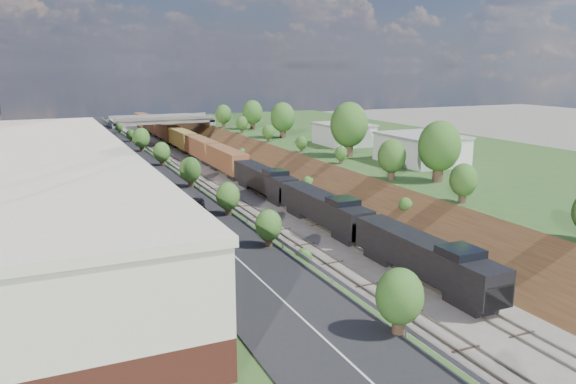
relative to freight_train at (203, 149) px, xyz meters
name	(u,v)px	position (x,y,z in m)	size (l,w,h in m)	color
platform_left	(1,205)	(-35.60, -35.49, -0.12)	(44.00, 180.00, 5.00)	#2E5121
platform_right	(436,166)	(30.40, -35.49, -0.12)	(44.00, 180.00, 5.00)	#2E5121
embankment_left	(180,207)	(-13.60, -35.49, -2.62)	(7.07, 180.00, 7.07)	brown
embankment_right	(320,193)	(8.40, -35.49, -2.62)	(7.07, 180.00, 7.07)	brown
rail_left_track	(237,200)	(-5.20, -35.49, -2.53)	(1.58, 180.00, 0.18)	gray
rail_right_track	(270,197)	(0.00, -35.49, -2.53)	(1.58, 180.00, 0.18)	gray
road	(145,174)	(-18.10, -35.49, 2.43)	(8.00, 180.00, 0.10)	black
guardrail	(176,168)	(-14.00, -35.68, 2.93)	(0.10, 171.00, 0.70)	#99999E
commercial_building	(46,189)	(-30.60, -57.49, 5.89)	(14.30, 62.30, 7.00)	brown
overpass	(162,126)	(-2.60, 26.51, 2.30)	(24.50, 8.30, 7.40)	gray
white_building_near	(421,150)	(20.90, -43.49, 4.38)	(9.00, 12.00, 4.00)	silver
white_building_far	(344,135)	(20.40, -21.49, 4.18)	(8.00, 10.00, 3.60)	silver
tree_right_large	(439,147)	(14.40, -55.49, 6.76)	(5.25, 5.25, 7.61)	#473323
tree_left_crest	(298,238)	(-14.40, -75.49, 4.42)	(2.45, 2.45, 3.55)	#473323
freight_train	(203,149)	(0.00, 0.00, 0.00)	(3.07, 156.16, 4.58)	black
suv	(192,208)	(-18.00, -59.52, 3.28)	(2.64, 5.73, 1.59)	black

